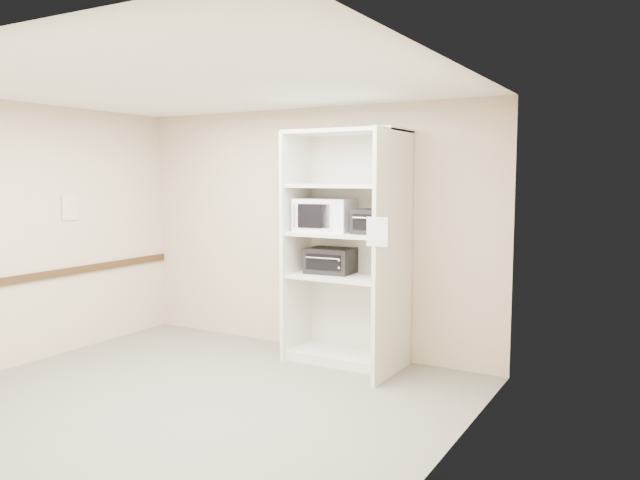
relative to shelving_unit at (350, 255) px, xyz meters
The scene contains 12 objects.
floor 2.15m from the shelving_unit, 111.36° to the right, with size 4.50×4.00×0.01m, color #646157.
ceiling 2.41m from the shelving_unit, 111.36° to the right, with size 4.50×4.00×0.01m, color white.
wall_back 0.76m from the shelving_unit, 155.96° to the left, with size 4.50×0.02×2.70m, color #C4AC8D.
wall_left 3.38m from the shelving_unit, 149.71° to the right, with size 0.02×4.00×2.70m, color #C4AC8D.
wall_right 2.34m from the shelving_unit, 47.07° to the right, with size 0.02×4.00×2.70m, color #C4AC8D.
shelving_unit is the anchor object (origin of this frame).
microwave 0.51m from the shelving_unit, behind, with size 0.57×0.44×0.34m, color white.
toaster_oven_upper 0.47m from the shelving_unit, ahead, with size 0.43×0.33×0.25m, color black.
toaster_oven_lower 0.28m from the shelving_unit, 168.67° to the left, with size 0.48×0.36×0.27m, color black.
paper_sign 0.92m from the shelving_unit, 46.85° to the right, with size 0.20×0.01×0.26m, color white.
chair_rail 3.37m from the shelving_unit, 149.52° to the right, with size 0.04×3.98×0.08m, color #352311.
wall_poster 3.15m from the shelving_unit, 158.89° to the right, with size 0.01×0.20×0.28m, color white.
Camera 1 is at (3.57, -4.01, 1.94)m, focal length 35.00 mm.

